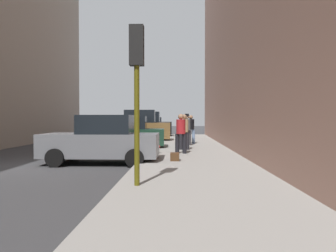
{
  "coord_description": "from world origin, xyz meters",
  "views": [
    {
      "loc": [
        5.42,
        -11.13,
        1.67
      ],
      "look_at": [
        4.91,
        6.12,
        1.26
      ],
      "focal_mm": 35.0,
      "sensor_mm": 36.0,
      "label": 1
    }
  ],
  "objects_px": {
    "parked_gray_coupe": "(102,141)",
    "pedestrian_in_red_jacket": "(181,131)",
    "pedestrian_in_jeans": "(191,128)",
    "duffel_bag": "(175,157)",
    "fire_hydrant": "(155,145)",
    "pedestrian_with_beanie": "(187,128)",
    "parked_bronze_suv": "(138,127)",
    "parked_red_hatchback": "(151,126)",
    "traffic_light": "(137,70)",
    "parked_dark_green_sedan": "(125,134)",
    "parked_black_suv": "(146,126)",
    "pedestrian_in_tan_coat": "(184,130)"
  },
  "relations": [
    {
      "from": "pedestrian_in_red_jacket",
      "to": "pedestrian_in_jeans",
      "type": "xyz_separation_m",
      "value": [
        0.65,
        5.45,
        0.0
      ]
    },
    {
      "from": "parked_black_suv",
      "to": "pedestrian_in_jeans",
      "type": "bearing_deg",
      "value": -68.35
    },
    {
      "from": "fire_hydrant",
      "to": "pedestrian_in_jeans",
      "type": "relative_size",
      "value": 0.41
    },
    {
      "from": "pedestrian_in_red_jacket",
      "to": "duffel_bag",
      "type": "distance_m",
      "value": 2.55
    },
    {
      "from": "parked_black_suv",
      "to": "pedestrian_in_jeans",
      "type": "xyz_separation_m",
      "value": [
        3.57,
        -8.99,
        0.07
      ]
    },
    {
      "from": "traffic_light",
      "to": "pedestrian_with_beanie",
      "type": "distance_m",
      "value": 11.28
    },
    {
      "from": "parked_bronze_suv",
      "to": "pedestrian_in_tan_coat",
      "type": "height_order",
      "value": "parked_bronze_suv"
    },
    {
      "from": "fire_hydrant",
      "to": "traffic_light",
      "type": "distance_m",
      "value": 7.07
    },
    {
      "from": "pedestrian_in_tan_coat",
      "to": "traffic_light",
      "type": "bearing_deg",
      "value": -98.34
    },
    {
      "from": "parked_dark_green_sedan",
      "to": "parked_black_suv",
      "type": "relative_size",
      "value": 0.93
    },
    {
      "from": "parked_gray_coupe",
      "to": "pedestrian_in_red_jacket",
      "type": "xyz_separation_m",
      "value": [
        2.92,
        2.2,
        0.26
      ]
    },
    {
      "from": "fire_hydrant",
      "to": "pedestrian_with_beanie",
      "type": "xyz_separation_m",
      "value": [
        1.49,
        4.37,
        0.64
      ]
    },
    {
      "from": "parked_red_hatchback",
      "to": "pedestrian_in_jeans",
      "type": "relative_size",
      "value": 2.46
    },
    {
      "from": "parked_black_suv",
      "to": "pedestrian_in_red_jacket",
      "type": "bearing_deg",
      "value": -78.58
    },
    {
      "from": "fire_hydrant",
      "to": "pedestrian_in_jeans",
      "type": "bearing_deg",
      "value": 72.27
    },
    {
      "from": "parked_dark_green_sedan",
      "to": "duffel_bag",
      "type": "xyz_separation_m",
      "value": [
        2.67,
        -5.58,
        -0.56
      ]
    },
    {
      "from": "parked_red_hatchback",
      "to": "traffic_light",
      "type": "bearing_deg",
      "value": -85.99
    },
    {
      "from": "pedestrian_in_tan_coat",
      "to": "parked_dark_green_sedan",
      "type": "bearing_deg",
      "value": 154.81
    },
    {
      "from": "pedestrian_in_red_jacket",
      "to": "duffel_bag",
      "type": "bearing_deg",
      "value": -95.76
    },
    {
      "from": "parked_bronze_suv",
      "to": "parked_red_hatchback",
      "type": "xyz_separation_m",
      "value": [
        0.0,
        11.03,
        -0.18
      ]
    },
    {
      "from": "pedestrian_in_jeans",
      "to": "parked_black_suv",
      "type": "bearing_deg",
      "value": 111.65
    },
    {
      "from": "fire_hydrant",
      "to": "pedestrian_in_red_jacket",
      "type": "relative_size",
      "value": 0.41
    },
    {
      "from": "parked_black_suv",
      "to": "parked_red_hatchback",
      "type": "relative_size",
      "value": 1.09
    },
    {
      "from": "parked_bronze_suv",
      "to": "traffic_light",
      "type": "bearing_deg",
      "value": -83.15
    },
    {
      "from": "parked_dark_green_sedan",
      "to": "pedestrian_in_red_jacket",
      "type": "distance_m",
      "value": 4.31
    },
    {
      "from": "parked_gray_coupe",
      "to": "pedestrian_in_tan_coat",
      "type": "distance_m",
      "value": 5.0
    },
    {
      "from": "fire_hydrant",
      "to": "pedestrian_in_jeans",
      "type": "height_order",
      "value": "pedestrian_in_jeans"
    },
    {
      "from": "duffel_bag",
      "to": "parked_gray_coupe",
      "type": "bearing_deg",
      "value": 175.58
    },
    {
      "from": "parked_red_hatchback",
      "to": "traffic_light",
      "type": "distance_m",
      "value": 26.6
    },
    {
      "from": "duffel_bag",
      "to": "parked_dark_green_sedan",
      "type": "bearing_deg",
      "value": 115.62
    },
    {
      "from": "parked_bronze_suv",
      "to": "fire_hydrant",
      "type": "xyz_separation_m",
      "value": [
        1.8,
        -8.74,
        -0.54
      ]
    },
    {
      "from": "parked_gray_coupe",
      "to": "parked_dark_green_sedan",
      "type": "bearing_deg",
      "value": 90.0
    },
    {
      "from": "pedestrian_in_red_jacket",
      "to": "pedestrian_in_tan_coat",
      "type": "bearing_deg",
      "value": 83.96
    },
    {
      "from": "parked_dark_green_sedan",
      "to": "fire_hydrant",
      "type": "relative_size",
      "value": 6.06
    },
    {
      "from": "parked_bronze_suv",
      "to": "traffic_light",
      "type": "relative_size",
      "value": 1.29
    },
    {
      "from": "traffic_light",
      "to": "pedestrian_in_jeans",
      "type": "xyz_separation_m",
      "value": [
        1.72,
        12.23,
        -1.65
      ]
    },
    {
      "from": "parked_gray_coupe",
      "to": "duffel_bag",
      "type": "bearing_deg",
      "value": -4.42
    },
    {
      "from": "traffic_light",
      "to": "parked_dark_green_sedan",
      "type": "bearing_deg",
      "value": 100.56
    },
    {
      "from": "fire_hydrant",
      "to": "pedestrian_with_beanie",
      "type": "relative_size",
      "value": 0.4
    },
    {
      "from": "pedestrian_in_jeans",
      "to": "parked_bronze_suv",
      "type": "bearing_deg",
      "value": 138.02
    },
    {
      "from": "parked_black_suv",
      "to": "pedestrian_in_tan_coat",
      "type": "height_order",
      "value": "parked_black_suv"
    },
    {
      "from": "parked_black_suv",
      "to": "parked_gray_coupe",
      "type": "bearing_deg",
      "value": -90.0
    },
    {
      "from": "parked_black_suv",
      "to": "pedestrian_in_tan_coat",
      "type": "bearing_deg",
      "value": -76.33
    },
    {
      "from": "parked_gray_coupe",
      "to": "traffic_light",
      "type": "distance_m",
      "value": 5.29
    },
    {
      "from": "pedestrian_in_jeans",
      "to": "duffel_bag",
      "type": "xyz_separation_m",
      "value": [
        -0.9,
        -7.86,
        -0.81
      ]
    },
    {
      "from": "pedestrian_in_red_jacket",
      "to": "parked_black_suv",
      "type": "bearing_deg",
      "value": 101.42
    },
    {
      "from": "parked_gray_coupe",
      "to": "fire_hydrant",
      "type": "relative_size",
      "value": 5.97
    },
    {
      "from": "pedestrian_in_jeans",
      "to": "duffel_bag",
      "type": "distance_m",
      "value": 7.95
    },
    {
      "from": "parked_bronze_suv",
      "to": "parked_gray_coupe",
      "type": "bearing_deg",
      "value": -90.0
    },
    {
      "from": "parked_gray_coupe",
      "to": "pedestrian_with_beanie",
      "type": "relative_size",
      "value": 2.37
    }
  ]
}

